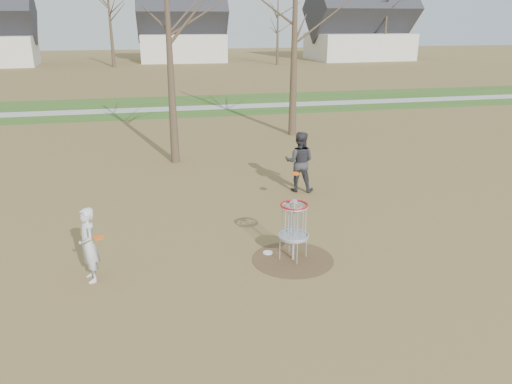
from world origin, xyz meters
TOP-DOWN VIEW (x-y plane):
  - ground at (0.00, 0.00)m, footprint 160.00×160.00m
  - green_band at (0.00, 21.00)m, footprint 160.00×8.00m
  - footpath at (0.00, 20.00)m, footprint 160.00×1.50m
  - dirt_circle at (0.00, 0.00)m, footprint 1.80×1.80m
  - player_standing at (-4.23, 0.02)m, footprint 0.53×0.65m
  - player_throwing at (1.49, 4.43)m, footprint 1.09×0.98m
  - disc_grounded at (-0.47, 0.41)m, footprint 0.22×0.22m
  - discs_in_play at (-1.41, 1.51)m, footprint 5.16×3.35m
  - disc_golf_basket at (0.00, 0.00)m, footprint 0.64×0.64m
  - bare_trees at (1.78, 35.79)m, footprint 52.62×44.98m
  - houses_row at (4.32, 52.56)m, footprint 56.51×10.01m

SIDE VIEW (x-z plane):
  - ground at x=0.00m, z-range 0.00..0.00m
  - green_band at x=0.00m, z-range 0.00..0.01m
  - dirt_circle at x=0.00m, z-range 0.00..0.01m
  - footpath at x=0.00m, z-range 0.01..0.02m
  - disc_grounded at x=-0.47m, z-range 0.01..0.03m
  - player_standing at x=-4.23m, z-range 0.00..1.54m
  - disc_golf_basket at x=0.00m, z-range 0.24..1.59m
  - player_throwing at x=1.49m, z-range 0.00..1.84m
  - discs_in_play at x=-1.41m, z-range 0.96..1.03m
  - houses_row at x=4.32m, z-range -0.11..7.15m
  - bare_trees at x=1.78m, z-range 0.85..9.85m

